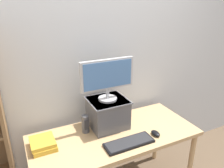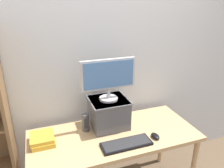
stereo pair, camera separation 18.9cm
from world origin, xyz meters
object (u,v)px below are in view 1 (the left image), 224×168
at_px(book_stack, 43,144).
at_px(computer_mouse, 156,133).
at_px(computer_monitor, 108,77).
at_px(keyboard, 129,143).
at_px(riser_box, 108,112).
at_px(desk, 115,141).
at_px(desk_speaker, 85,124).

bearing_deg(book_stack, computer_mouse, -15.49).
height_order(computer_monitor, computer_mouse, computer_monitor).
xyz_separation_m(computer_mouse, book_stack, (-0.95, 0.26, 0.02)).
distance_m(computer_monitor, keyboard, 0.60).
bearing_deg(computer_monitor, computer_mouse, -45.93).
height_order(riser_box, computer_monitor, computer_monitor).
relative_size(desk, book_stack, 7.03).
bearing_deg(computer_monitor, riser_box, 90.00).
height_order(book_stack, desk_speaker, desk_speaker).
xyz_separation_m(desk, desk_speaker, (-0.23, 0.14, 0.16)).
height_order(desk, keyboard, keyboard).
relative_size(book_stack, desk_speaker, 1.27).
bearing_deg(book_stack, desk, -7.45).
xyz_separation_m(riser_box, computer_monitor, (-0.00, -0.00, 0.36)).
xyz_separation_m(riser_box, keyboard, (0.04, -0.34, -0.13)).
xyz_separation_m(desk, book_stack, (-0.62, 0.08, 0.12)).
distance_m(desk, computer_mouse, 0.38).
height_order(computer_monitor, keyboard, computer_monitor).
bearing_deg(keyboard, computer_mouse, 1.90).
xyz_separation_m(riser_box, book_stack, (-0.63, -0.07, -0.11)).
relative_size(riser_box, keyboard, 0.82).
bearing_deg(book_stack, desk_speaker, 9.09).
bearing_deg(desk_speaker, book_stack, -170.91).
relative_size(riser_box, book_stack, 1.63).
bearing_deg(keyboard, book_stack, 157.74).
xyz_separation_m(riser_box, computer_mouse, (0.32, -0.33, -0.13)).
distance_m(keyboard, book_stack, 0.72).
height_order(keyboard, computer_mouse, computer_mouse).
xyz_separation_m(computer_monitor, keyboard, (0.04, -0.34, -0.49)).
distance_m(riser_box, desk_speaker, 0.24).
relative_size(computer_monitor, desk_speaker, 2.94).
xyz_separation_m(computer_monitor, computer_mouse, (0.32, -0.33, -0.49)).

